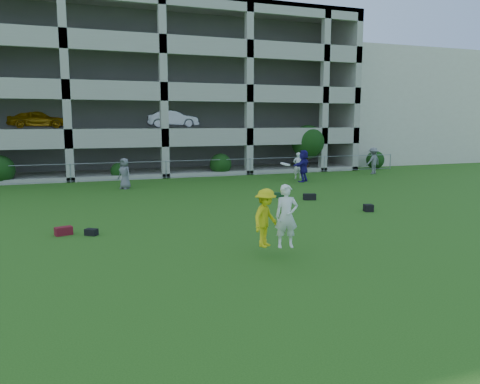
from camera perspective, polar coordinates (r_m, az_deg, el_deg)
name	(u,v)px	position (r m, az deg, el deg)	size (l,w,h in m)	color
ground	(296,253)	(13.74, 6.81, -7.42)	(100.00, 100.00, 0.00)	#235114
stucco_building	(376,109)	(49.24, 16.25, 9.71)	(16.00, 14.00, 10.00)	beige
bystander_c	(125,174)	(27.07, -13.89, 2.20)	(0.85, 0.55, 1.74)	slate
bystander_d	(303,166)	(29.69, 7.74, 3.18)	(1.86, 0.59, 2.01)	navy
bystander_e	(298,166)	(31.13, 7.07, 3.21)	(0.64, 0.42, 1.75)	white
bystander_f	(373,161)	(35.11, 15.92, 3.68)	(1.23, 0.71, 1.91)	slate
bag_red_a	(64,231)	(16.81, -20.71, -4.46)	(0.55, 0.30, 0.28)	#500D12
bag_black_b	(91,232)	(16.47, -17.67, -4.68)	(0.40, 0.25, 0.22)	black
crate_d	(368,208)	(20.52, 15.39, -1.88)	(0.35, 0.35, 0.30)	black
bag_black_e	(310,197)	(22.92, 8.47, -0.59)	(0.60, 0.30, 0.30)	black
bag_green_g	(280,195)	(23.44, 4.86, -0.38)	(0.50, 0.30, 0.25)	#13361F
frisbee_contest	(272,217)	(13.08, 3.94, -3.09)	(1.49, 1.13, 2.40)	yellow
parking_garage	(144,94)	(39.97, -11.68, 11.66)	(30.00, 14.00, 12.00)	#9E998C
fence	(166,169)	(31.50, -9.00, 2.75)	(36.06, 0.06, 1.20)	gray
shrub_row	(228,154)	(33.28, -1.47, 4.71)	(34.38, 2.52, 3.50)	#163D11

